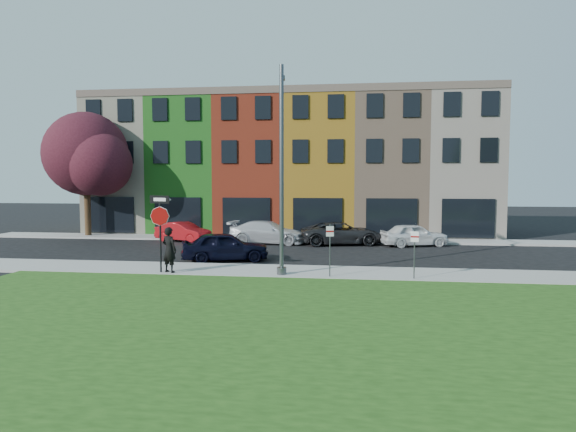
# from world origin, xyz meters

# --- Properties ---
(ground) EXTENTS (120.00, 120.00, 0.00)m
(ground) POSITION_xyz_m (0.00, 0.00, 0.00)
(ground) COLOR black
(ground) RESTS_ON ground
(sidewalk_near) EXTENTS (40.00, 3.00, 0.12)m
(sidewalk_near) POSITION_xyz_m (2.00, 3.00, 0.06)
(sidewalk_near) COLOR gray
(sidewalk_near) RESTS_ON ground
(sidewalk_far) EXTENTS (40.00, 2.40, 0.12)m
(sidewalk_far) POSITION_xyz_m (-3.00, 15.00, 0.06)
(sidewalk_far) COLOR gray
(sidewalk_far) RESTS_ON ground
(rowhouse_block) EXTENTS (30.00, 10.12, 10.00)m
(rowhouse_block) POSITION_xyz_m (-2.50, 21.18, 4.99)
(rowhouse_block) COLOR beige
(rowhouse_block) RESTS_ON ground
(stop_sign) EXTENTS (1.00, 0.39, 3.30)m
(stop_sign) POSITION_xyz_m (-5.69, 1.88, 2.47)
(stop_sign) COLOR black
(stop_sign) RESTS_ON sidewalk_near
(man) EXTENTS (1.05, 0.97, 1.96)m
(man) POSITION_xyz_m (-5.30, 1.90, 1.10)
(man) COLOR black
(man) RESTS_ON sidewalk_near
(sedan_near) EXTENTS (4.23, 5.34, 1.48)m
(sedan_near) POSITION_xyz_m (-3.88, 5.89, 0.74)
(sedan_near) COLOR black
(sedan_near) RESTS_ON ground
(parked_car_red) EXTENTS (3.99, 4.80, 1.28)m
(parked_car_red) POSITION_xyz_m (-8.63, 13.29, 0.64)
(parked_car_red) COLOR maroon
(parked_car_red) RESTS_ON ground
(parked_car_silver) EXTENTS (2.84, 5.28, 1.44)m
(parked_car_silver) POSITION_xyz_m (-2.94, 12.99, 0.72)
(parked_car_silver) COLOR silver
(parked_car_silver) RESTS_ON ground
(parked_car_dark) EXTENTS (4.62, 6.18, 1.43)m
(parked_car_dark) POSITION_xyz_m (1.77, 13.09, 0.71)
(parked_car_dark) COLOR black
(parked_car_dark) RESTS_ON ground
(parked_car_white) EXTENTS (3.99, 5.04, 1.40)m
(parked_car_white) POSITION_xyz_m (6.16, 12.92, 0.70)
(parked_car_white) COLOR silver
(parked_car_white) RESTS_ON ground
(street_lamp) EXTENTS (0.63, 2.57, 8.68)m
(street_lamp) POSITION_xyz_m (-0.49, 2.28, 4.49)
(street_lamp) COLOR #46494B
(street_lamp) RESTS_ON sidewalk_near
(parking_sign_a) EXTENTS (0.31, 0.13, 2.17)m
(parking_sign_a) POSITION_xyz_m (1.57, 1.89, 1.48)
(parking_sign_a) COLOR #46494B
(parking_sign_a) RESTS_ON sidewalk_near
(parking_sign_b) EXTENTS (0.32, 0.11, 1.97)m
(parking_sign_b) POSITION_xyz_m (4.96, 1.89, 1.37)
(parking_sign_b) COLOR #46494B
(parking_sign_b) RESTS_ON sidewalk_near
(tree_purple) EXTENTS (7.00, 6.13, 8.66)m
(tree_purple) POSITION_xyz_m (-16.12, 15.08, 5.71)
(tree_purple) COLOR #312010
(tree_purple) RESTS_ON sidewalk_far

